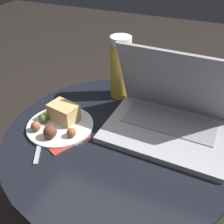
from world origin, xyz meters
TOP-DOWN VIEW (x-y plane):
  - ground_plane at (0.00, 0.00)m, footprint 6.00×6.00m
  - table at (0.00, 0.00)m, footprint 0.70×0.70m
  - napkin at (-0.18, -0.06)m, footprint 0.21×0.19m
  - laptop at (0.13, 0.09)m, footprint 0.37×0.27m
  - beer_glass at (-0.08, 0.21)m, footprint 0.07×0.07m
  - snack_plate at (-0.19, -0.03)m, footprint 0.21×0.21m
  - fork at (-0.21, -0.11)m, footprint 0.10×0.17m

SIDE VIEW (x-z plane):
  - ground_plane at x=0.00m, z-range 0.00..0.00m
  - table at x=0.00m, z-range 0.11..0.60m
  - napkin at x=-0.18m, z-range 0.48..0.49m
  - fork at x=-0.21m, z-range 0.48..0.49m
  - snack_plate at x=-0.19m, z-range 0.47..0.54m
  - laptop at x=0.13m, z-range 0.41..0.66m
  - beer_glass at x=-0.08m, z-range 0.48..0.71m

